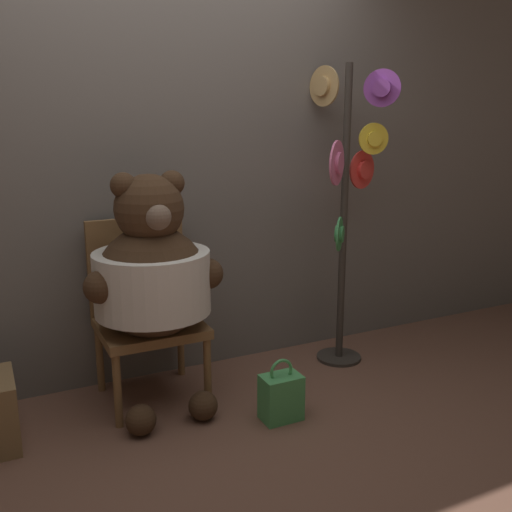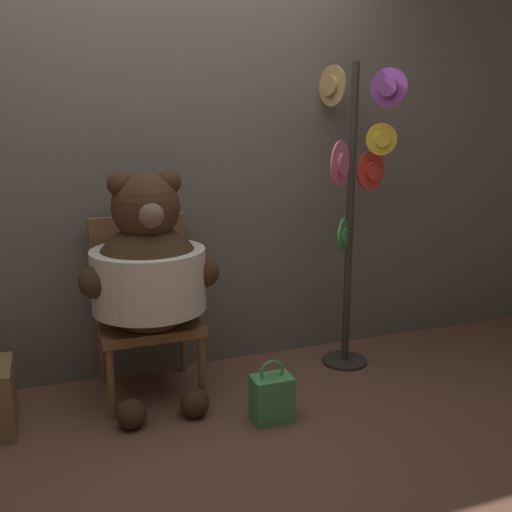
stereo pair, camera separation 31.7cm
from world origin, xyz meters
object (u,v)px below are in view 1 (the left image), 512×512
(hat_display_rack, at_px, (347,193))
(handbag_on_ground, at_px, (281,396))
(chair, at_px, (145,306))
(teddy_bear, at_px, (152,275))

(hat_display_rack, xyz_separation_m, handbag_on_ground, (-0.70, -0.49, -0.94))
(hat_display_rack, relative_size, handbag_on_ground, 5.50)
(hat_display_rack, distance_m, handbag_on_ground, 1.27)
(chair, height_order, hat_display_rack, hat_display_rack)
(chair, relative_size, handbag_on_ground, 2.95)
(chair, distance_m, teddy_bear, 0.28)
(teddy_bear, bearing_deg, hat_display_rack, 2.96)
(chair, distance_m, handbag_on_ground, 0.88)
(chair, xyz_separation_m, hat_display_rack, (1.22, -0.11, 0.56))
(chair, bearing_deg, teddy_bear, -89.43)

